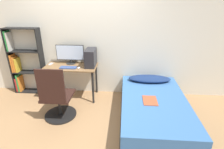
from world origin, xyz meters
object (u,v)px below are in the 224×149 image
Objects in this scene: keyboard at (68,67)px; bookshelf at (22,64)px; bed at (153,109)px; pc_tower at (91,58)px; monitor at (70,54)px; office_chair at (57,100)px.

bookshelf is at bearing 166.47° from keyboard.
bed is 1.63m from pc_tower.
keyboard is 0.83× the size of pc_tower.
pc_tower is at bearing 148.33° from bed.
bookshelf is 1.64m from pc_tower.
keyboard is (1.17, -0.28, 0.06)m from bookshelf.
pc_tower is (-1.25, 0.77, 0.70)m from bed.
keyboard is at bearing -84.70° from monitor.
bed is at bearing -19.58° from keyboard.
office_chair is at bearing -40.17° from bookshelf.
office_chair is (1.14, -0.96, -0.31)m from bookshelf.
bookshelf is 0.75× the size of bed.
bookshelf is 1.53m from office_chair.
pc_tower is (1.62, -0.11, 0.23)m from bookshelf.
monitor is at bearing 166.76° from pc_tower.
monitor is (0.00, 0.96, 0.59)m from office_chair.
bed is 2.08m from monitor.
office_chair is at bearing -177.47° from bed.
office_chair is at bearing -92.59° from keyboard.
monitor is (1.15, -0.00, 0.28)m from bookshelf.
pc_tower is at bearing 60.61° from office_chair.
monitor is 1.78× the size of keyboard.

